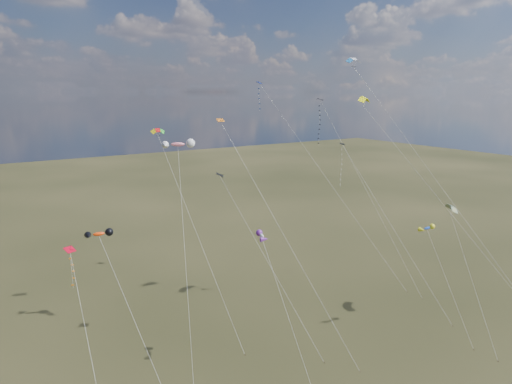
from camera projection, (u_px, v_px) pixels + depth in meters
diamond_black_high at (324, 130)px, 69.08m from camera, size 11.35×13.64×30.07m
diamond_navy_tall at (270, 110)px, 76.63m from camera, size 14.04×23.08×32.73m
diamond_black_mid at (244, 218)px, 56.05m from camera, size 6.76×14.47×21.11m
diamond_red_low at (73, 276)px, 46.13m from camera, size 1.21×11.97×15.64m
diamond_navy_right at (346, 172)px, 67.90m from camera, size 6.09×17.30×23.61m
diamond_orange_center at (258, 188)px, 56.43m from camera, size 7.30×20.40×27.65m
parafoil_yellow at (365, 99)px, 66.04m from camera, size 15.61×22.42×30.84m
parafoil_blue_white at (355, 61)px, 66.50m from camera, size 18.55×21.37×36.28m
parafoil_striped at (452, 206)px, 63.61m from camera, size 7.97×13.80×16.14m
parafoil_tricolor at (159, 132)px, 64.99m from camera, size 3.07×21.20×26.20m
novelty_orange_black at (99, 235)px, 47.23m from camera, size 4.20×15.08×17.06m
novelty_white_purple at (262, 236)px, 51.64m from camera, size 1.39×12.51×15.45m
novelty_redwhite_stripe at (178, 145)px, 59.58m from camera, size 8.61×18.92×24.95m
novelty_blue_yellow at (427, 229)px, 59.86m from camera, size 2.31×8.63×13.90m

